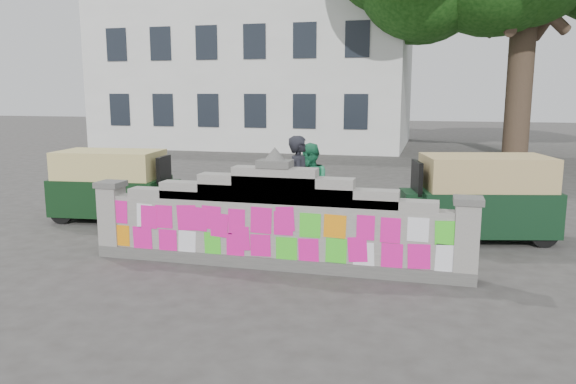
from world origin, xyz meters
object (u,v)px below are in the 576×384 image
cyclist_rider (300,197)px  rickshaw_left (114,184)px  pedestrian (310,187)px  rickshaw_right (480,196)px  cyclist_bike (300,217)px

cyclist_rider → rickshaw_left: (-4.57, 0.98, -0.10)m
cyclist_rider → pedestrian: (-0.06, 1.18, 0.00)m
cyclist_rider → rickshaw_right: (3.35, 1.27, -0.06)m
cyclist_bike → rickshaw_right: rickshaw_right is taller
pedestrian → rickshaw_right: bearing=49.5°
cyclist_rider → rickshaw_right: 3.58m
cyclist_bike → rickshaw_left: (-4.57, 0.98, 0.28)m
cyclist_bike → rickshaw_left: size_ratio=0.71×
cyclist_bike → rickshaw_right: size_ratio=0.67×
rickshaw_left → rickshaw_right: rickshaw_right is taller
cyclist_bike → cyclist_rider: 0.38m
pedestrian → rickshaw_left: bearing=-129.5°
cyclist_rider → rickshaw_left: 4.67m
pedestrian → rickshaw_right: 3.42m
pedestrian → rickshaw_right: size_ratio=0.59×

